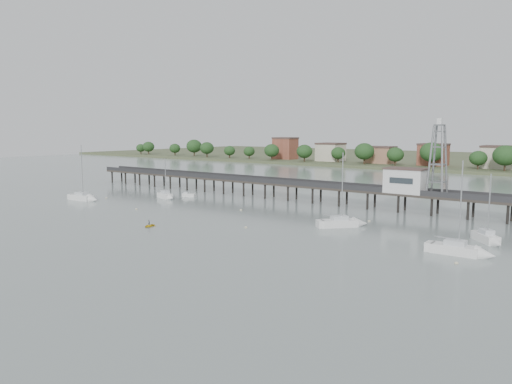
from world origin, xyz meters
TOP-DOWN VIEW (x-y plane):
  - ground_plane at (0.00, 0.00)m, footprint 500.00×500.00m
  - pier at (0.00, 60.00)m, footprint 150.00×5.00m
  - pier_building at (25.00, 60.00)m, footprint 8.40×5.40m
  - lattice_tower at (31.50, 60.00)m, footprint 3.20×3.20m
  - sailboat_d at (45.61, 29.26)m, footprint 8.46×2.70m
  - sailboat_c at (22.93, 37.87)m, footprint 7.55×7.96m
  - sailboat_a at (-42.72, 28.25)m, footprint 8.93×3.39m
  - sailboat_e at (46.44, 39.12)m, footprint 5.91×6.23m
  - sailboat_b at (-29.53, 42.57)m, footprint 6.53×3.32m
  - white_tender at (-27.82, 48.60)m, footprint 3.83×2.35m
  - yellow_dinghy at (-5.01, 16.18)m, footprint 1.87×0.94m
  - dinghy_occupant at (-5.01, 16.18)m, footprint 0.66×1.04m
  - mooring_buoys at (1.95, 32.65)m, footprint 88.67×21.23m
  - far_shore at (0.36, 239.58)m, footprint 500.00×170.00m

SIDE VIEW (x-z plane):
  - ground_plane at x=0.00m, z-range 0.00..0.00m
  - yellow_dinghy at x=-5.01m, z-range -1.26..1.26m
  - dinghy_occupant at x=-5.01m, z-range -0.12..0.12m
  - mooring_buoys at x=1.95m, z-range -0.12..0.28m
  - white_tender at x=-27.82m, z-range -0.27..1.12m
  - sailboat_a at x=-42.72m, z-range -6.55..7.82m
  - sailboat_c at x=22.93m, z-range -6.37..7.65m
  - sailboat_d at x=45.61m, z-range -6.28..7.56m
  - sailboat_e at x=46.44m, z-range -4.92..6.23m
  - sailboat_b at x=-29.53m, z-range -4.63..5.94m
  - far_shore at x=0.36m, z-range -4.25..6.15m
  - pier at x=0.00m, z-range 1.04..6.54m
  - pier_building at x=25.00m, z-range 4.02..9.32m
  - lattice_tower at x=31.50m, z-range 3.35..18.85m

